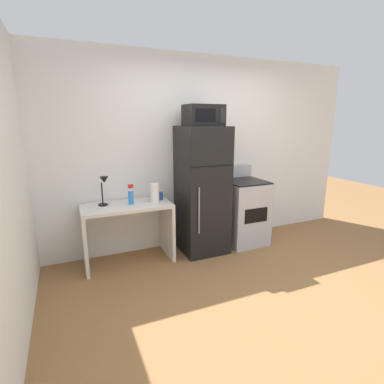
{
  "coord_description": "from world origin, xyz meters",
  "views": [
    {
      "loc": [
        -1.75,
        -2.1,
        1.74
      ],
      "look_at": [
        -0.36,
        1.1,
        0.89
      ],
      "focal_mm": 27.53,
      "sensor_mm": 36.0,
      "label": 1
    }
  ],
  "objects_px": {
    "paper_towel_roll": "(155,193)",
    "microwave": "(203,115)",
    "desk_lamp": "(104,186)",
    "desk": "(127,223)",
    "spray_bottle": "(131,196)",
    "oven_range": "(244,211)",
    "refrigerator": "(202,191)",
    "coffee_mug": "(160,196)"
  },
  "relations": [
    {
      "from": "paper_towel_roll",
      "to": "microwave",
      "type": "xyz_separation_m",
      "value": [
        0.65,
        -0.01,
        0.94
      ]
    },
    {
      "from": "desk_lamp",
      "to": "coffee_mug",
      "type": "bearing_deg",
      "value": 0.42
    },
    {
      "from": "spray_bottle",
      "to": "microwave",
      "type": "xyz_separation_m",
      "value": [
        0.94,
        -0.05,
        0.96
      ]
    },
    {
      "from": "microwave",
      "to": "refrigerator",
      "type": "bearing_deg",
      "value": 90.33
    },
    {
      "from": "coffee_mug",
      "to": "desk",
      "type": "bearing_deg",
      "value": -171.36
    },
    {
      "from": "paper_towel_roll",
      "to": "microwave",
      "type": "relative_size",
      "value": 0.52
    },
    {
      "from": "paper_towel_roll",
      "to": "coffee_mug",
      "type": "bearing_deg",
      "value": 47.87
    },
    {
      "from": "desk",
      "to": "desk_lamp",
      "type": "height_order",
      "value": "desk_lamp"
    },
    {
      "from": "desk",
      "to": "microwave",
      "type": "bearing_deg",
      "value": -3.22
    },
    {
      "from": "coffee_mug",
      "to": "spray_bottle",
      "type": "relative_size",
      "value": 0.38
    },
    {
      "from": "desk",
      "to": "oven_range",
      "type": "relative_size",
      "value": 0.97
    },
    {
      "from": "desk_lamp",
      "to": "refrigerator",
      "type": "height_order",
      "value": "refrigerator"
    },
    {
      "from": "microwave",
      "to": "oven_range",
      "type": "distance_m",
      "value": 1.5
    },
    {
      "from": "coffee_mug",
      "to": "microwave",
      "type": "distance_m",
      "value": 1.16
    },
    {
      "from": "refrigerator",
      "to": "microwave",
      "type": "distance_m",
      "value": 0.97
    },
    {
      "from": "desk",
      "to": "microwave",
      "type": "xyz_separation_m",
      "value": [
        1.0,
        -0.06,
        1.29
      ]
    },
    {
      "from": "desk",
      "to": "paper_towel_roll",
      "type": "distance_m",
      "value": 0.5
    },
    {
      "from": "coffee_mug",
      "to": "paper_towel_roll",
      "type": "bearing_deg",
      "value": -132.13
    },
    {
      "from": "coffee_mug",
      "to": "desk_lamp",
      "type": "bearing_deg",
      "value": -179.58
    },
    {
      "from": "desk",
      "to": "oven_range",
      "type": "height_order",
      "value": "oven_range"
    },
    {
      "from": "microwave",
      "to": "desk",
      "type": "bearing_deg",
      "value": 176.78
    },
    {
      "from": "coffee_mug",
      "to": "paper_towel_roll",
      "type": "distance_m",
      "value": 0.17
    },
    {
      "from": "refrigerator",
      "to": "microwave",
      "type": "xyz_separation_m",
      "value": [
        0.0,
        -0.02,
        0.97
      ]
    },
    {
      "from": "desk",
      "to": "desk_lamp",
      "type": "relative_size",
      "value": 3.03
    },
    {
      "from": "coffee_mug",
      "to": "oven_range",
      "type": "relative_size",
      "value": 0.09
    },
    {
      "from": "spray_bottle",
      "to": "oven_range",
      "type": "distance_m",
      "value": 1.66
    },
    {
      "from": "microwave",
      "to": "spray_bottle",
      "type": "bearing_deg",
      "value": 177.12
    },
    {
      "from": "spray_bottle",
      "to": "oven_range",
      "type": "bearing_deg",
      "value": -0.87
    },
    {
      "from": "desk_lamp",
      "to": "paper_towel_roll",
      "type": "height_order",
      "value": "desk_lamp"
    },
    {
      "from": "spray_bottle",
      "to": "desk_lamp",
      "type": "bearing_deg",
      "value": 166.6
    },
    {
      "from": "paper_towel_roll",
      "to": "oven_range",
      "type": "distance_m",
      "value": 1.38
    },
    {
      "from": "oven_range",
      "to": "coffee_mug",
      "type": "bearing_deg",
      "value": 175.26
    },
    {
      "from": "desk_lamp",
      "to": "desk",
      "type": "bearing_deg",
      "value": -14.52
    },
    {
      "from": "desk",
      "to": "oven_range",
      "type": "xyz_separation_m",
      "value": [
        1.67,
        -0.03,
        -0.05
      ]
    },
    {
      "from": "paper_towel_roll",
      "to": "desk",
      "type": "bearing_deg",
      "value": 172.84
    },
    {
      "from": "coffee_mug",
      "to": "oven_range",
      "type": "height_order",
      "value": "oven_range"
    },
    {
      "from": "refrigerator",
      "to": "oven_range",
      "type": "height_order",
      "value": "refrigerator"
    },
    {
      "from": "oven_range",
      "to": "microwave",
      "type": "bearing_deg",
      "value": -178.03
    },
    {
      "from": "microwave",
      "to": "oven_range",
      "type": "bearing_deg",
      "value": 1.97
    },
    {
      "from": "coffee_mug",
      "to": "paper_towel_roll",
      "type": "height_order",
      "value": "paper_towel_roll"
    },
    {
      "from": "desk_lamp",
      "to": "spray_bottle",
      "type": "distance_m",
      "value": 0.34
    },
    {
      "from": "coffee_mug",
      "to": "refrigerator",
      "type": "height_order",
      "value": "refrigerator"
    }
  ]
}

